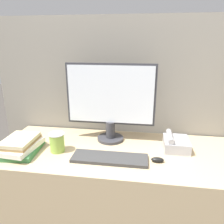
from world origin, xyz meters
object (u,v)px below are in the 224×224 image
at_px(coffee_cup, 57,142).
at_px(mouse, 158,160).
at_px(monitor, 110,102).
at_px(book_stack, 21,146).
at_px(keyboard, 110,158).
at_px(desk_telephone, 176,143).

bearing_deg(coffee_cup, mouse, -3.75).
bearing_deg(monitor, book_stack, -153.06).
bearing_deg(keyboard, mouse, 3.13).
relative_size(monitor, desk_telephone, 3.15).
xyz_separation_m(monitor, book_stack, (-0.54, -0.27, -0.24)).
bearing_deg(desk_telephone, keyboard, -153.34).
height_order(mouse, desk_telephone, desk_telephone).
distance_m(monitor, coffee_cup, 0.45).
xyz_separation_m(keyboard, mouse, (0.28, 0.02, 0.00)).
bearing_deg(desk_telephone, coffee_cup, -168.97).
relative_size(keyboard, mouse, 6.03).
height_order(mouse, coffee_cup, coffee_cup).
relative_size(keyboard, coffee_cup, 3.65).
distance_m(mouse, desk_telephone, 0.23).
bearing_deg(coffee_cup, desk_telephone, 11.03).
relative_size(monitor, book_stack, 2.02).
distance_m(coffee_cup, book_stack, 0.23).
height_order(monitor, book_stack, monitor).
bearing_deg(coffee_cup, book_stack, -167.45).
height_order(monitor, keyboard, monitor).
height_order(keyboard, mouse, mouse).
distance_m(monitor, book_stack, 0.65).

